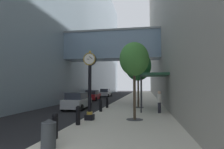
{
  "coord_description": "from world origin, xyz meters",
  "views": [
    {
      "loc": [
        4.18,
        -4.21,
        2.37
      ],
      "look_at": [
        0.92,
        14.65,
        3.47
      ],
      "focal_mm": 30.8,
      "sensor_mm": 36.0,
      "label": 1
    }
  ],
  "objects_px": {
    "bollard_fourth": "(101,105)",
    "car_white_far": "(105,93)",
    "street_tree_mid_near": "(138,66)",
    "bollard_nearest": "(55,125)",
    "trash_bin": "(49,133)",
    "car_red_mid": "(93,95)",
    "bollard_second": "(78,115)",
    "bollard_fifth": "(107,102)",
    "pedestrian_walking": "(159,101)",
    "car_silver_near": "(77,101)",
    "street_clock": "(90,82)",
    "street_tree_near": "(134,60)"
  },
  "relations": [
    {
      "from": "street_tree_mid_near",
      "to": "car_silver_near",
      "type": "relative_size",
      "value": 1.28
    },
    {
      "from": "pedestrian_walking",
      "to": "car_white_far",
      "type": "height_order",
      "value": "pedestrian_walking"
    },
    {
      "from": "bollard_second",
      "to": "car_red_mid",
      "type": "bearing_deg",
      "value": 103.21
    },
    {
      "from": "pedestrian_walking",
      "to": "car_white_far",
      "type": "distance_m",
      "value": 26.1
    },
    {
      "from": "street_clock",
      "to": "car_red_mid",
      "type": "bearing_deg",
      "value": 105.0
    },
    {
      "from": "pedestrian_walking",
      "to": "car_white_far",
      "type": "relative_size",
      "value": 0.4
    },
    {
      "from": "bollard_nearest",
      "to": "street_tree_near",
      "type": "distance_m",
      "value": 6.81
    },
    {
      "from": "car_silver_near",
      "to": "car_red_mid",
      "type": "bearing_deg",
      "value": 97.85
    },
    {
      "from": "bollard_fourth",
      "to": "bollard_fifth",
      "type": "xyz_separation_m",
      "value": [
        0.0,
        2.83,
        0.0
      ]
    },
    {
      "from": "bollard_nearest",
      "to": "bollard_fifth",
      "type": "bearing_deg",
      "value": 90.0
    },
    {
      "from": "trash_bin",
      "to": "car_silver_near",
      "type": "distance_m",
      "value": 12.5
    },
    {
      "from": "car_white_far",
      "to": "bollard_fourth",
      "type": "bearing_deg",
      "value": -79.16
    },
    {
      "from": "bollard_fourth",
      "to": "bollard_nearest",
      "type": "bearing_deg",
      "value": -90.0
    },
    {
      "from": "street_clock",
      "to": "bollard_second",
      "type": "xyz_separation_m",
      "value": [
        -0.2,
        -1.62,
        -1.92
      ]
    },
    {
      "from": "bollard_fourth",
      "to": "car_white_far",
      "type": "height_order",
      "value": "car_white_far"
    },
    {
      "from": "bollard_nearest",
      "to": "trash_bin",
      "type": "bearing_deg",
      "value": -73.2
    },
    {
      "from": "street_tree_mid_near",
      "to": "car_silver_near",
      "type": "xyz_separation_m",
      "value": [
        -6.03,
        -1.28,
        -3.58
      ]
    },
    {
      "from": "bollard_second",
      "to": "bollard_fourth",
      "type": "height_order",
      "value": "same"
    },
    {
      "from": "bollard_second",
      "to": "car_silver_near",
      "type": "relative_size",
      "value": 0.24
    },
    {
      "from": "car_red_mid",
      "to": "bollard_nearest",
      "type": "bearing_deg",
      "value": -78.45
    },
    {
      "from": "trash_bin",
      "to": "car_red_mid",
      "type": "xyz_separation_m",
      "value": [
        -4.87,
        23.22,
        0.12
      ]
    },
    {
      "from": "bollard_second",
      "to": "car_red_mid",
      "type": "relative_size",
      "value": 0.26
    },
    {
      "from": "street_tree_mid_near",
      "to": "bollard_nearest",
      "type": "bearing_deg",
      "value": -104.36
    },
    {
      "from": "bollard_nearest",
      "to": "car_white_far",
      "type": "xyz_separation_m",
      "value": [
        -4.65,
        32.75,
        0.1
      ]
    },
    {
      "from": "bollard_fourth",
      "to": "bollard_fifth",
      "type": "bearing_deg",
      "value": 90.0
    },
    {
      "from": "pedestrian_walking",
      "to": "car_red_mid",
      "type": "relative_size",
      "value": 0.43
    },
    {
      "from": "bollard_second",
      "to": "pedestrian_walking",
      "type": "distance_m",
      "value": 7.49
    },
    {
      "from": "street_clock",
      "to": "street_tree_near",
      "type": "bearing_deg",
      "value": 11.58
    },
    {
      "from": "street_tree_near",
      "to": "pedestrian_walking",
      "type": "xyz_separation_m",
      "value": [
        1.83,
        3.42,
        -2.99
      ]
    },
    {
      "from": "car_red_mid",
      "to": "pedestrian_walking",
      "type": "bearing_deg",
      "value": -55.1
    },
    {
      "from": "bollard_fifth",
      "to": "street_tree_mid_near",
      "type": "distance_m",
      "value": 4.86
    },
    {
      "from": "pedestrian_walking",
      "to": "trash_bin",
      "type": "bearing_deg",
      "value": -114.9
    },
    {
      "from": "bollard_fourth",
      "to": "trash_bin",
      "type": "bearing_deg",
      "value": -87.73
    },
    {
      "from": "car_silver_near",
      "to": "bollard_second",
      "type": "bearing_deg",
      "value": -69.64
    },
    {
      "from": "bollard_fifth",
      "to": "car_silver_near",
      "type": "relative_size",
      "value": 0.24
    },
    {
      "from": "trash_bin",
      "to": "pedestrian_walking",
      "type": "relative_size",
      "value": 0.58
    },
    {
      "from": "bollard_fifth",
      "to": "bollard_nearest",
      "type": "bearing_deg",
      "value": -90.0
    },
    {
      "from": "bollard_fourth",
      "to": "car_red_mid",
      "type": "height_order",
      "value": "car_red_mid"
    },
    {
      "from": "trash_bin",
      "to": "pedestrian_walking",
      "type": "distance_m",
      "value": 10.76
    },
    {
      "from": "bollard_fifth",
      "to": "pedestrian_walking",
      "type": "xyz_separation_m",
      "value": [
        4.91,
        -2.84,
        0.39
      ]
    },
    {
      "from": "car_silver_near",
      "to": "car_red_mid",
      "type": "relative_size",
      "value": 1.09
    },
    {
      "from": "bollard_second",
      "to": "bollard_nearest",
      "type": "bearing_deg",
      "value": -90.0
    },
    {
      "from": "trash_bin",
      "to": "bollard_second",
      "type": "bearing_deg",
      "value": 95.39
    },
    {
      "from": "car_red_mid",
      "to": "bollard_fourth",
      "type": "bearing_deg",
      "value": -71.57
    },
    {
      "from": "bollard_nearest",
      "to": "street_tree_mid_near",
      "type": "bearing_deg",
      "value": 75.64
    },
    {
      "from": "car_silver_near",
      "to": "street_clock",
      "type": "bearing_deg",
      "value": -63.52
    },
    {
      "from": "bollard_fourth",
      "to": "bollard_fifth",
      "type": "relative_size",
      "value": 1.0
    },
    {
      "from": "bollard_fourth",
      "to": "trash_bin",
      "type": "distance_m",
      "value": 9.77
    },
    {
      "from": "trash_bin",
      "to": "car_red_mid",
      "type": "bearing_deg",
      "value": 101.85
    },
    {
      "from": "bollard_fourth",
      "to": "car_white_far",
      "type": "distance_m",
      "value": 24.7
    }
  ]
}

